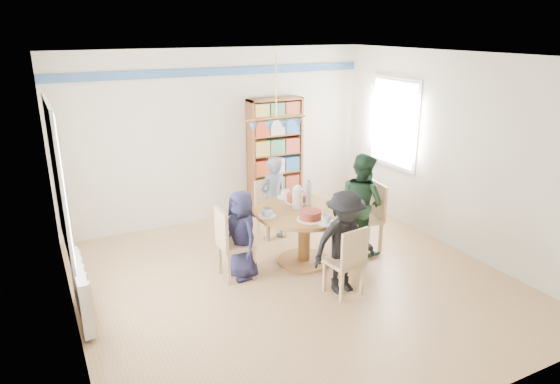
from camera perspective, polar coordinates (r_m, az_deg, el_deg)
ground at (r=6.28m, az=1.69°, el=-10.18°), size 5.00×5.00×0.00m
room_shell at (r=6.32m, az=-4.05°, el=6.01°), size 5.00×5.00×5.00m
radiator at (r=5.77m, az=-21.77°, el=-10.40°), size 0.12×1.00×0.60m
dining_table at (r=6.53m, az=2.80°, el=-3.60°), size 1.30×1.30×0.75m
chair_left at (r=6.17m, az=-5.72°, el=-5.55°), size 0.42×0.42×0.92m
chair_right at (r=7.06m, az=10.24°, el=-2.41°), size 0.48×0.48×0.96m
chair_far at (r=7.43m, az=-1.27°, el=-1.54°), size 0.38×0.38×0.84m
chair_near at (r=5.81m, az=7.80°, el=-7.57°), size 0.42×0.42×0.86m
person_left at (r=6.16m, az=-4.39°, el=-4.90°), size 0.44×0.60×1.13m
person_right at (r=6.92m, az=9.31°, el=-1.27°), size 0.64×0.76×1.40m
person_far at (r=7.23m, az=-0.82°, el=-0.74°), size 0.50×0.36×1.26m
person_near at (r=5.85m, az=7.37°, el=-5.73°), size 0.82×0.49×1.25m
bookshelf at (r=8.26m, az=-0.56°, el=4.00°), size 0.91×0.27×1.92m
tableware at (r=6.44m, az=2.50°, el=-1.36°), size 1.30×1.30×0.34m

